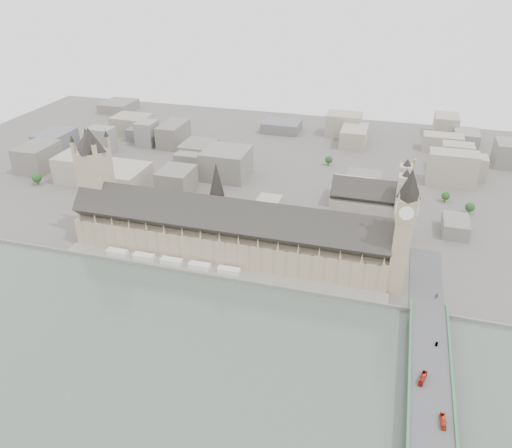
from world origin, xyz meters
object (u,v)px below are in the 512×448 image
(palace_of_westminster, at_px, (227,233))
(victoria_tower, at_px, (96,177))
(elizabeth_tower, at_px, (404,224))
(car_approach, at_px, (436,296))
(westminster_bridge, at_px, (429,383))
(red_bus_north, at_px, (423,378))
(car_silver, at_px, (437,344))
(westminster_abbey, at_px, (371,207))
(red_bus_south, at_px, (443,421))

(palace_of_westminster, xyz_separation_m, victoria_tower, (-122.00, 6.30, 32.50))
(elizabeth_tower, bearing_deg, car_approach, -25.90)
(car_approach, bearing_deg, westminster_bridge, -80.19)
(elizabeth_tower, height_order, red_bus_north, elizabeth_tower)
(victoria_tower, distance_m, car_silver, 303.30)
(palace_of_westminster, bearing_deg, westminster_abbey, 34.17)
(palace_of_westminster, height_order, car_silver, palace_of_westminster)
(westminster_abbey, bearing_deg, westminster_bridge, -74.36)
(palace_of_westminster, distance_m, westminster_bridge, 195.05)
(westminster_abbey, height_order, car_silver, westminster_abbey)
(victoria_tower, height_order, red_bus_north, victoria_tower)
(elizabeth_tower, height_order, red_bus_south, elizabeth_tower)
(westminster_abbey, bearing_deg, red_bus_south, -75.29)
(victoria_tower, height_order, car_approach, victoria_tower)
(westminster_bridge, bearing_deg, elizabeth_tower, 104.11)
(victoria_tower, relative_size, car_silver, 26.08)
(westminster_bridge, distance_m, red_bus_north, 9.28)
(elizabeth_tower, xyz_separation_m, westminster_bridge, (24.00, -95.50, -52.96))
(car_approach, bearing_deg, car_silver, -77.90)
(red_bus_north, bearing_deg, elizabeth_tower, 115.26)
(palace_of_westminster, bearing_deg, car_approach, -8.80)
(victoria_tower, relative_size, red_bus_north, 8.67)
(westminster_bridge, height_order, red_bus_south, red_bus_south)
(palace_of_westminster, relative_size, red_bus_north, 22.98)
(victoria_tower, bearing_deg, elizabeth_tower, -3.96)
(westminster_abbey, bearing_deg, victoria_tower, -163.50)
(victoria_tower, xyz_separation_m, car_silver, (287.97, -84.27, -44.32))
(palace_of_westminster, distance_m, red_bus_south, 218.12)
(westminster_bridge, distance_m, car_silver, 30.05)
(westminster_abbey, relative_size, car_approach, 13.29)
(elizabeth_tower, distance_m, car_approach, 57.23)
(elizabeth_tower, relative_size, westminster_bridge, 0.33)
(elizabeth_tower, xyz_separation_m, car_approach, (29.24, -14.20, -47.09))
(westminster_abbey, height_order, red_bus_north, westminster_abbey)
(westminster_abbey, bearing_deg, palace_of_westminster, -145.83)
(victoria_tower, bearing_deg, red_bus_south, -26.75)
(elizabeth_tower, distance_m, victoria_tower, 260.64)
(victoria_tower, distance_m, red_bus_south, 326.89)
(westminster_abbey, relative_size, red_bus_north, 5.90)
(elizabeth_tower, height_order, car_silver, elizabeth_tower)
(victoria_tower, distance_m, car_approach, 294.37)
(victoria_tower, bearing_deg, car_silver, -16.31)
(palace_of_westminster, bearing_deg, elizabeth_tower, -4.85)
(car_approach, bearing_deg, red_bus_south, -76.46)
(westminster_abbey, distance_m, red_bus_south, 222.49)
(victoria_tower, bearing_deg, car_approach, -6.35)
(palace_of_westminster, xyz_separation_m, elizabeth_tower, (138.00, -11.70, 35.38))
(elizabeth_tower, height_order, victoria_tower, elizabeth_tower)
(elizabeth_tower, relative_size, car_approach, 21.02)
(victoria_tower, distance_m, westminster_bridge, 309.91)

